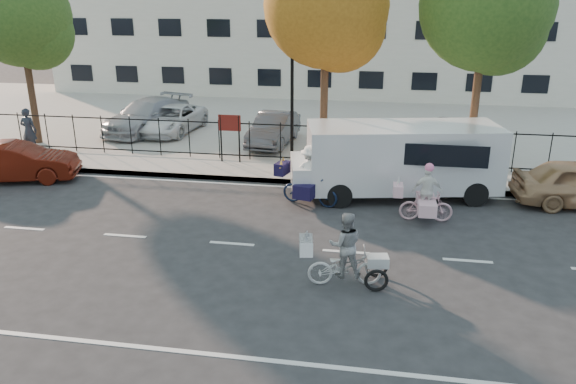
% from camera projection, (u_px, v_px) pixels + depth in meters
% --- Properties ---
extents(ground, '(120.00, 120.00, 0.00)m').
position_uv_depth(ground, '(232.00, 244.00, 14.77)').
color(ground, '#333334').
extents(road_markings, '(60.00, 9.52, 0.01)m').
position_uv_depth(road_markings, '(232.00, 243.00, 14.77)').
color(road_markings, silver).
rests_on(road_markings, ground).
extents(curb, '(60.00, 0.10, 0.15)m').
position_uv_depth(curb, '(270.00, 181.00, 19.43)').
color(curb, '#A8A399').
rests_on(curb, ground).
extents(sidewalk, '(60.00, 2.20, 0.15)m').
position_uv_depth(sidewalk, '(275.00, 171.00, 20.41)').
color(sidewalk, '#A8A399').
rests_on(sidewalk, ground).
extents(parking_lot, '(60.00, 15.60, 0.15)m').
position_uv_depth(parking_lot, '(308.00, 119.00, 28.66)').
color(parking_lot, '#A8A399').
rests_on(parking_lot, ground).
extents(iron_fence, '(58.00, 0.06, 1.50)m').
position_uv_depth(iron_fence, '(281.00, 142.00, 21.15)').
color(iron_fence, black).
rests_on(iron_fence, sidewalk).
extents(building, '(34.00, 10.00, 6.00)m').
position_uv_depth(building, '(329.00, 43.00, 36.95)').
color(building, silver).
rests_on(building, ground).
extents(lamppost, '(0.36, 0.36, 4.33)m').
position_uv_depth(lamppost, '(292.00, 85.00, 19.95)').
color(lamppost, black).
rests_on(lamppost, sidewalk).
extents(street_sign, '(0.85, 0.06, 1.80)m').
position_uv_depth(street_sign, '(230.00, 129.00, 20.89)').
color(street_sign, black).
rests_on(street_sign, sidewalk).
extents(zebra_trike, '(2.04, 0.98, 1.74)m').
position_uv_depth(zebra_trike, '(345.00, 257.00, 12.52)').
color(zebra_trike, silver).
rests_on(zebra_trike, ground).
extents(unicorn_bike, '(1.72, 1.19, 1.75)m').
position_uv_depth(unicorn_bike, '(425.00, 200.00, 16.02)').
color(unicorn_bike, beige).
rests_on(unicorn_bike, ground).
extents(bull_bike, '(2.10, 1.48, 1.89)m').
position_uv_depth(bull_bike, '(309.00, 181.00, 17.24)').
color(bull_bike, black).
rests_on(bull_bike, ground).
extents(white_van, '(6.87, 3.33, 2.32)m').
position_uv_depth(white_van, '(398.00, 157.00, 17.84)').
color(white_van, white).
rests_on(white_van, ground).
extents(red_sedan, '(4.33, 2.54, 1.35)m').
position_uv_depth(red_sedan, '(16.00, 162.00, 19.43)').
color(red_sedan, '#501309').
rests_on(red_sedan, ground).
extents(pedestrian, '(0.66, 0.43, 1.80)m').
position_uv_depth(pedestrian, '(29.00, 131.00, 22.23)').
color(pedestrian, black).
rests_on(pedestrian, sidewalk).
extents(lot_car_a, '(3.29, 5.36, 1.45)m').
position_uv_depth(lot_car_a, '(147.00, 116.00, 25.70)').
color(lot_car_a, '#9DA0A5').
rests_on(lot_car_a, parking_lot).
extents(lot_car_b, '(2.34, 4.48, 1.21)m').
position_uv_depth(lot_car_b, '(172.00, 119.00, 25.54)').
color(lot_car_b, white).
rests_on(lot_car_b, parking_lot).
extents(lot_car_c, '(1.73, 4.07, 1.31)m').
position_uv_depth(lot_car_c, '(274.00, 129.00, 23.53)').
color(lot_car_c, '#484A50').
rests_on(lot_car_c, parking_lot).
extents(lot_car_d, '(2.88, 4.21, 1.33)m').
position_uv_depth(lot_car_d, '(443.00, 135.00, 22.51)').
color(lot_car_d, '#A0A2A8').
rests_on(lot_car_d, parking_lot).
extents(tree_west, '(3.99, 3.99, 7.32)m').
position_uv_depth(tree_west, '(25.00, 21.00, 22.34)').
color(tree_west, '#442D1D').
rests_on(tree_west, ground).
extents(tree_mid, '(4.36, 4.36, 7.99)m').
position_uv_depth(tree_mid, '(330.00, 12.00, 19.44)').
color(tree_mid, '#442D1D').
rests_on(tree_mid, ground).
extents(tree_east, '(4.38, 4.38, 8.04)m').
position_uv_depth(tree_east, '(490.00, 11.00, 18.59)').
color(tree_east, '#442D1D').
rests_on(tree_east, ground).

